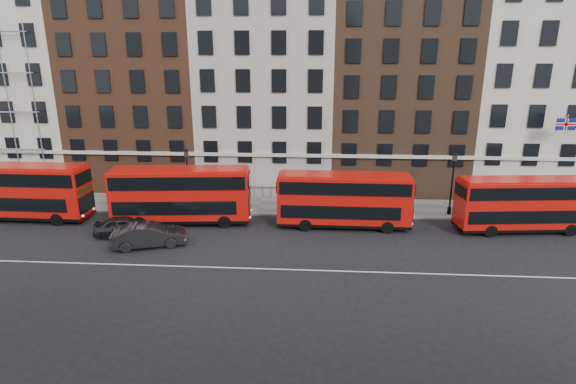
# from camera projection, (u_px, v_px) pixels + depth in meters

# --- Properties ---
(ground) EXTENTS (120.00, 120.00, 0.00)m
(ground) POSITION_uv_depth(u_px,v_px,m) (240.00, 255.00, 30.31)
(ground) COLOR black
(ground) RESTS_ON ground
(pavement) EXTENTS (80.00, 5.00, 0.15)m
(pavement) POSITION_uv_depth(u_px,v_px,m) (260.00, 205.00, 40.33)
(pavement) COLOR gray
(pavement) RESTS_ON ground
(kerb) EXTENTS (80.00, 0.30, 0.16)m
(kerb) POSITION_uv_depth(u_px,v_px,m) (256.00, 214.00, 37.94)
(kerb) COLOR gray
(kerb) RESTS_ON ground
(road_centre_line) EXTENTS (70.00, 0.12, 0.01)m
(road_centre_line) POSITION_uv_depth(u_px,v_px,m) (235.00, 268.00, 28.40)
(road_centre_line) COLOR white
(road_centre_line) RESTS_ON ground
(building_terrace) EXTENTS (64.00, 11.95, 22.00)m
(building_terrace) POSITION_uv_depth(u_px,v_px,m) (264.00, 85.00, 44.51)
(building_terrace) COLOR beige
(building_terrace) RESTS_ON ground
(bus_a) EXTENTS (10.99, 2.82, 4.60)m
(bus_a) POSITION_uv_depth(u_px,v_px,m) (20.00, 191.00, 36.28)
(bus_a) COLOR red
(bus_a) RESTS_ON ground
(bus_b) EXTENTS (11.00, 3.56, 4.55)m
(bus_b) POSITION_uv_depth(u_px,v_px,m) (181.00, 194.00, 35.43)
(bus_b) COLOR red
(bus_b) RESTS_ON ground
(bus_c) EXTENTS (10.26, 2.57, 4.30)m
(bus_c) POSITION_uv_depth(u_px,v_px,m) (343.00, 199.00, 34.65)
(bus_c) COLOR red
(bus_c) RESTS_ON ground
(bus_d) EXTENTS (10.12, 3.39, 4.17)m
(bus_d) POSITION_uv_depth(u_px,v_px,m) (523.00, 204.00, 33.80)
(bus_d) COLOR red
(bus_d) RESTS_ON ground
(car_rear) EXTENTS (4.59, 2.62, 1.47)m
(car_rear) POSITION_uv_depth(u_px,v_px,m) (125.00, 226.00, 33.46)
(car_rear) COLOR #242427
(car_rear) RESTS_ON ground
(car_front) EXTENTS (5.39, 3.28, 1.68)m
(car_front) POSITION_uv_depth(u_px,v_px,m) (149.00, 235.00, 31.48)
(car_front) COLOR #242326
(car_front) RESTS_ON ground
(lamp_post_left) EXTENTS (0.44, 0.44, 5.33)m
(lamp_post_left) POSITION_uv_depth(u_px,v_px,m) (188.00, 176.00, 38.45)
(lamp_post_left) COLOR black
(lamp_post_left) RESTS_ON pavement
(lamp_post_right) EXTENTS (0.44, 0.44, 5.33)m
(lamp_post_right) POSITION_uv_depth(u_px,v_px,m) (452.00, 180.00, 36.99)
(lamp_post_right) COLOR black
(lamp_post_right) RESTS_ON pavement
(traffic_light) EXTENTS (0.25, 0.45, 3.27)m
(traffic_light) POSITION_uv_depth(u_px,v_px,m) (569.00, 191.00, 36.18)
(traffic_light) COLOR black
(traffic_light) RESTS_ON pavement
(iron_railings) EXTENTS (6.60, 0.06, 1.00)m
(iron_railings) POSITION_uv_depth(u_px,v_px,m) (263.00, 192.00, 42.27)
(iron_railings) COLOR black
(iron_railings) RESTS_ON pavement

